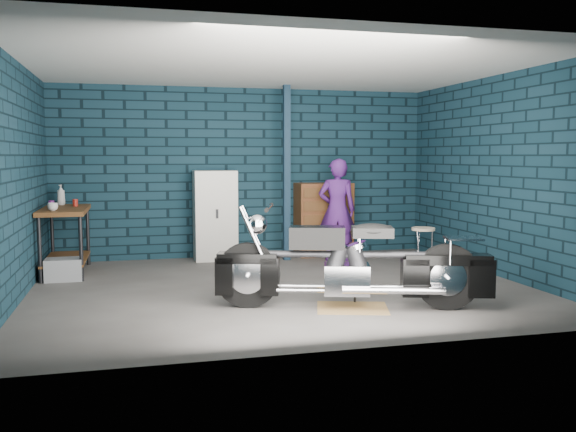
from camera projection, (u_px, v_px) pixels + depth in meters
name	position (u px, v px, depth m)	size (l,w,h in m)	color
ground	(282.00, 287.00, 7.53)	(6.00, 6.00, 0.00)	#55524F
room_walls	(272.00, 134.00, 7.88)	(6.02, 5.01, 2.71)	#102A36
support_post	(287.00, 174.00, 9.42)	(0.10, 0.10, 2.70)	#13283B
workbench	(66.00, 241.00, 8.40)	(0.60, 1.40, 0.91)	brown
drip_mat	(352.00, 308.00, 6.50)	(0.75, 0.56, 0.01)	olive
motorcycle	(353.00, 257.00, 6.45)	(2.50, 0.68, 1.10)	black
person	(337.00, 210.00, 9.40)	(0.58, 0.38, 1.58)	#521F77
storage_bin	(64.00, 269.00, 7.95)	(0.46, 0.33, 0.29)	gray
locker	(215.00, 215.00, 9.49)	(0.65, 0.46, 1.39)	silver
tool_chest	(324.00, 219.00, 9.93)	(0.89, 0.49, 1.18)	brown
shop_stool	(423.00, 248.00, 8.71)	(0.33, 0.33, 0.60)	beige
cup_a	(53.00, 207.00, 7.93)	(0.13, 0.13, 0.10)	beige
mug_purple	(51.00, 204.00, 8.27)	(0.08, 0.08, 0.11)	#56175F
mug_red	(75.00, 203.00, 8.62)	(0.07, 0.07, 0.10)	#9F1F15
bottle	(61.00, 195.00, 8.85)	(0.11, 0.11, 0.30)	gray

